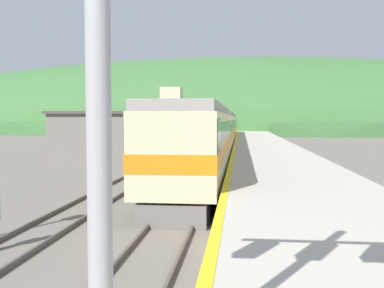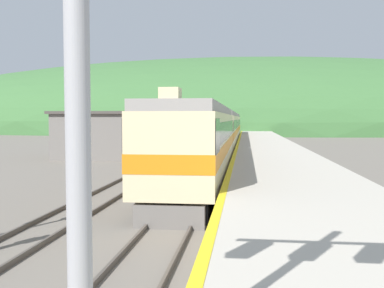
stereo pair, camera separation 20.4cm
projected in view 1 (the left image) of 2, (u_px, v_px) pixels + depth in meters
The scene contains 9 objects.
track_main at pixel (225, 142), 66.64m from camera, with size 1.52×180.00×0.16m.
track_siding at pixel (200, 142), 67.06m from camera, with size 1.51×180.00×0.16m.
platform at pixel (262, 147), 46.29m from camera, with size 5.66×140.00×1.15m.
distant_hills at pixel (233, 130), 137.32m from camera, with size 237.10×106.70×42.07m.
station_shed at pixel (99, 134), 40.47m from camera, with size 7.33×7.47×4.15m.
express_train_lead_car at pixel (198, 142), 23.77m from camera, with size 3.01×19.86×4.53m.
carriage_second at pixel (218, 131), 45.33m from camera, with size 3.00×21.36×4.17m.
carriage_third at pixel (226, 127), 67.40m from camera, with size 3.00×21.36×4.17m.
siding_train at pixel (194, 131), 58.91m from camera, with size 2.90×36.77×3.72m.
Camera 1 is at (2.22, 3.30, 3.55)m, focal length 42.00 mm.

